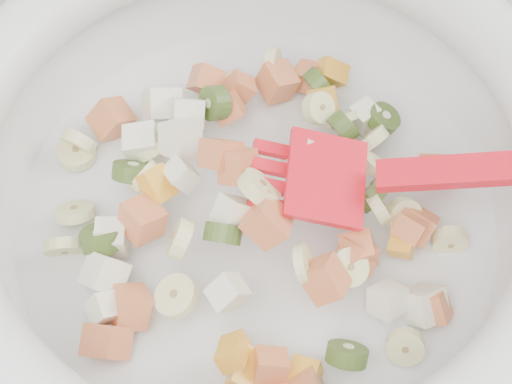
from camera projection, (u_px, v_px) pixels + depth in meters
name	position (u px, v px, depth m)	size (l,w,h in m)	color
mixing_bowl	(256.00, 181.00, 0.49)	(0.45, 0.41, 0.13)	silver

